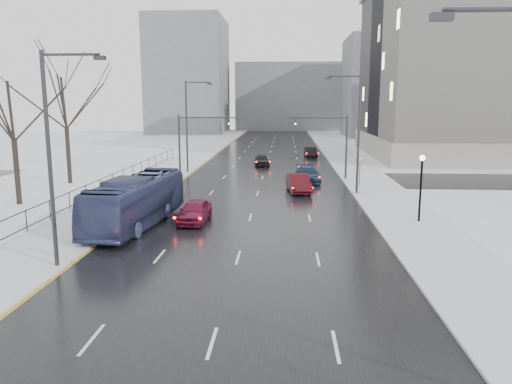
% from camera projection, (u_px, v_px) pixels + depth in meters
% --- Properties ---
extents(road, '(16.00, 150.00, 0.04)m').
position_uv_depth(road, '(266.00, 165.00, 62.39)').
color(road, black).
rests_on(road, ground).
extents(cross_road, '(130.00, 10.00, 0.04)m').
position_uv_depth(cross_road, '(262.00, 179.00, 50.60)').
color(cross_road, black).
rests_on(cross_road, ground).
extents(sidewalk_left, '(5.00, 150.00, 0.16)m').
position_uv_depth(sidewalk_left, '(184.00, 163.00, 62.98)').
color(sidewalk_left, silver).
rests_on(sidewalk_left, ground).
extents(sidewalk_right, '(5.00, 150.00, 0.16)m').
position_uv_depth(sidewalk_right, '(351.00, 165.00, 61.77)').
color(sidewalk_right, silver).
rests_on(sidewalk_right, ground).
extents(park_strip, '(14.00, 150.00, 0.12)m').
position_uv_depth(park_strip, '(110.00, 163.00, 63.53)').
color(park_strip, white).
rests_on(park_strip, ground).
extents(tree_park_d, '(8.75, 8.75, 12.50)m').
position_uv_depth(tree_park_d, '(20.00, 205.00, 37.87)').
color(tree_park_d, black).
rests_on(tree_park_d, ground).
extents(tree_park_e, '(9.45, 9.45, 13.50)m').
position_uv_depth(tree_park_e, '(70.00, 184.00, 47.72)').
color(tree_park_e, black).
rests_on(tree_park_e, ground).
extents(iron_fence, '(0.06, 70.00, 1.30)m').
position_uv_depth(iron_fence, '(57.00, 205.00, 33.51)').
color(iron_fence, black).
rests_on(iron_fence, sidewalk_left).
extents(streetlight_r_mid, '(2.95, 0.25, 10.00)m').
position_uv_depth(streetlight_r_mid, '(356.00, 128.00, 41.27)').
color(streetlight_r_mid, '#2D2D33').
rests_on(streetlight_r_mid, ground).
extents(streetlight_l_near, '(2.95, 0.25, 10.00)m').
position_uv_depth(streetlight_l_near, '(54.00, 150.00, 22.57)').
color(streetlight_l_near, '#2D2D33').
rests_on(streetlight_l_near, ground).
extents(streetlight_l_far, '(2.95, 0.25, 10.00)m').
position_uv_depth(streetlight_l_far, '(189.00, 122.00, 54.00)').
color(streetlight_l_far, '#2D2D33').
rests_on(streetlight_l_far, ground).
extents(lamppost_r_mid, '(0.36, 0.36, 4.28)m').
position_uv_depth(lamppost_r_mid, '(421.00, 179.00, 31.77)').
color(lamppost_r_mid, black).
rests_on(lamppost_r_mid, sidewalk_right).
extents(mast_signal_right, '(6.10, 0.33, 6.50)m').
position_uv_depth(mast_signal_right, '(336.00, 139.00, 49.45)').
color(mast_signal_right, '#2D2D33').
rests_on(mast_signal_right, ground).
extents(mast_signal_left, '(6.10, 0.33, 6.50)m').
position_uv_depth(mast_signal_left, '(190.00, 139.00, 50.29)').
color(mast_signal_left, '#2D2D33').
rests_on(mast_signal_left, ground).
extents(no_uturn_sign, '(0.60, 0.06, 2.70)m').
position_uv_depth(no_uturn_sign, '(360.00, 162.00, 45.74)').
color(no_uturn_sign, '#2D2D33').
rests_on(no_uturn_sign, sidewalk_right).
extents(bldg_far_right, '(24.00, 20.00, 22.00)m').
position_uv_depth(bldg_far_right, '(399.00, 87.00, 112.84)').
color(bldg_far_right, slate).
rests_on(bldg_far_right, ground).
extents(bldg_far_left, '(18.00, 22.00, 28.00)m').
position_uv_depth(bldg_far_left, '(189.00, 76.00, 125.00)').
color(bldg_far_left, slate).
rests_on(bldg_far_left, ground).
extents(bldg_far_center, '(30.00, 18.00, 18.00)m').
position_uv_depth(bldg_far_center, '(292.00, 97.00, 139.13)').
color(bldg_far_center, slate).
rests_on(bldg_far_center, ground).
extents(bus, '(3.73, 11.52, 3.15)m').
position_uv_depth(bus, '(137.00, 201.00, 31.39)').
color(bus, navy).
rests_on(bus, road).
extents(sedan_center_near, '(1.93, 4.40, 1.47)m').
position_uv_depth(sedan_center_near, '(195.00, 211.00, 32.33)').
color(sedan_center_near, maroon).
rests_on(sedan_center_near, road).
extents(sedan_right_near, '(2.27, 4.95, 1.57)m').
position_uv_depth(sedan_right_near, '(299.00, 183.00, 43.02)').
color(sedan_right_near, '#420B11').
rests_on(sedan_right_near, road).
extents(sedan_right_far, '(2.54, 5.26, 1.48)m').
position_uv_depth(sedan_right_far, '(308.00, 174.00, 48.62)').
color(sedan_right_far, '#152241').
rests_on(sedan_right_far, road).
extents(sedan_center_far, '(2.16, 4.35, 1.42)m').
position_uv_depth(sedan_center_far, '(262.00, 160.00, 60.74)').
color(sedan_center_far, black).
rests_on(sedan_center_far, road).
extents(sedan_right_distant, '(1.84, 4.38, 1.41)m').
position_uv_depth(sedan_right_distant, '(311.00, 152.00, 70.13)').
color(sedan_right_distant, black).
rests_on(sedan_right_distant, road).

